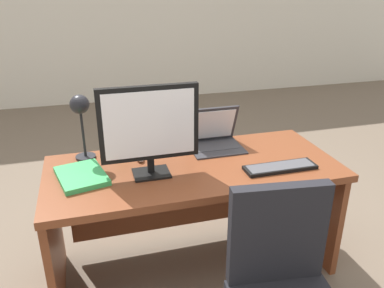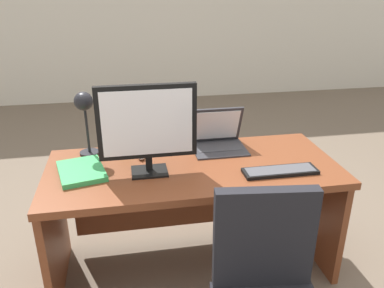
{
  "view_description": "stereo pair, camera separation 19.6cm",
  "coord_description": "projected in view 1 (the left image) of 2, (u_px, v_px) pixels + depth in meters",
  "views": [
    {
      "loc": [
        -0.56,
        -1.94,
        1.72
      ],
      "look_at": [
        0.0,
        0.04,
        0.85
      ],
      "focal_mm": 36.1,
      "sensor_mm": 36.0,
      "label": 1
    },
    {
      "loc": [
        -0.37,
        -1.99,
        1.72
      ],
      "look_at": [
        0.0,
        0.04,
        0.85
      ],
      "focal_mm": 36.1,
      "sensor_mm": 36.0,
      "label": 2
    }
  ],
  "objects": [
    {
      "name": "ground",
      "position": [
        152.0,
        167.0,
        3.86
      ],
      "size": [
        12.0,
        12.0,
        0.0
      ],
      "primitive_type": "plane",
      "color": "#6B5B4C"
    },
    {
      "name": "back_wall",
      "position": [
        117.0,
        5.0,
        5.53
      ],
      "size": [
        10.0,
        0.1,
        2.8
      ],
      "primitive_type": "cube",
      "color": "silver",
      "rests_on": "ground"
    },
    {
      "name": "desk",
      "position": [
        192.0,
        191.0,
        2.36
      ],
      "size": [
        1.69,
        0.74,
        0.73
      ],
      "color": "brown",
      "rests_on": "ground"
    },
    {
      "name": "monitor",
      "position": [
        149.0,
        126.0,
        2.03
      ],
      "size": [
        0.53,
        0.16,
        0.5
      ],
      "color": "black",
      "rests_on": "desk"
    },
    {
      "name": "laptop",
      "position": [
        214.0,
        134.0,
        2.49
      ],
      "size": [
        0.33,
        0.28,
        0.26
      ],
      "color": "#2D2D33",
      "rests_on": "desk"
    },
    {
      "name": "keyboard",
      "position": [
        280.0,
        167.0,
        2.2
      ],
      "size": [
        0.42,
        0.12,
        0.02
      ],
      "color": "black",
      "rests_on": "desk"
    },
    {
      "name": "mouse",
      "position": [
        140.0,
        158.0,
        2.29
      ],
      "size": [
        0.04,
        0.08,
        0.03
      ],
      "color": "silver",
      "rests_on": "desk"
    },
    {
      "name": "desk_lamp",
      "position": [
        81.0,
        113.0,
        2.2
      ],
      "size": [
        0.12,
        0.14,
        0.4
      ],
      "color": "black",
      "rests_on": "desk"
    },
    {
      "name": "book",
      "position": [
        81.0,
        176.0,
        2.09
      ],
      "size": [
        0.3,
        0.36,
        0.03
      ],
      "color": "green",
      "rests_on": "desk"
    },
    {
      "name": "coffee_mug",
      "position": [
        122.0,
        147.0,
        2.36
      ],
      "size": [
        0.11,
        0.08,
        0.1
      ],
      "color": "green",
      "rests_on": "desk"
    }
  ]
}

